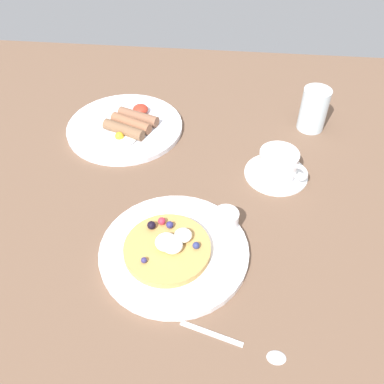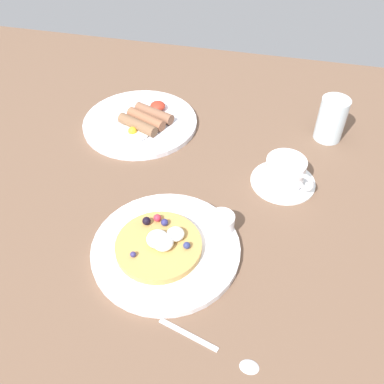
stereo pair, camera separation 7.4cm
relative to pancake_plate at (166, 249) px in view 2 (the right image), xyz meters
The scene contains 10 objects.
ground_plane 13.53cm from the pancake_plate, 109.05° to the left, with size 159.11×129.70×3.00cm, color brown.
pancake_plate is the anchor object (origin of this frame).
pancake_with_berries 1.98cm from the pancake_plate, 153.84° to the right, with size 14.98×14.98×3.60cm.
syrup_ramekin 11.04cm from the pancake_plate, 37.01° to the left, with size 4.58×4.58×3.00cm.
breakfast_plate 38.61cm from the pancake_plate, 114.99° to the left, with size 27.02×27.02×1.18cm, color white.
fried_breakfast 37.22cm from the pancake_plate, 113.18° to the left, with size 12.57×15.93×2.73cm.
coffee_saucer 29.16cm from the pancake_plate, 50.49° to the left, with size 13.22×13.22×0.73cm, color white.
coffee_cup 29.30cm from the pancake_plate, 50.19° to the left, with size 9.83×8.30×5.12cm.
teaspoon 20.78cm from the pancake_plate, 49.95° to the right, with size 15.88×5.50×0.60cm.
water_glass 48.71cm from the pancake_plate, 55.89° to the left, with size 6.24×6.24×10.09cm, color silver.
Camera 2 is at (19.24, -55.54, 59.55)cm, focal length 39.35 mm.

